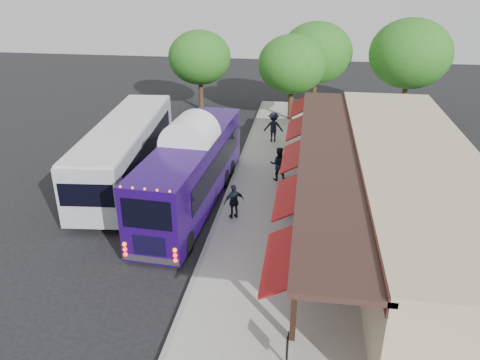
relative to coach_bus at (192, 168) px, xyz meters
The scene contains 15 objects.
ground 5.32m from the coach_bus, 73.03° to the right, with size 90.00×90.00×0.00m, color black.
sidewalk 6.75m from the coach_bus, ahead, with size 10.00×40.00×0.15m, color #9E9B93.
curb 2.49m from the coach_bus, 26.61° to the right, with size 0.20×40.00×0.16m, color gray.
station_shelter 9.86m from the coach_bus, ahead, with size 8.15×20.00×3.60m.
coach_bus is the anchor object (origin of this frame).
city_bus 4.77m from the coach_bus, 150.91° to the left, with size 3.73×12.18×3.22m.
ped_a 4.74m from the coach_bus, ahead, with size 0.58×0.38×1.60m, color black.
ped_b 5.10m from the coach_bus, 38.77° to the left, with size 0.90×0.70×1.85m, color black.
ped_c 2.79m from the coach_bus, 30.72° to the right, with size 0.96×0.40×1.64m, color black.
ped_d 9.80m from the coach_bus, 71.16° to the left, with size 1.26×0.72×1.95m, color black.
sign_board 11.06m from the coach_bus, 62.32° to the right, with size 0.07×0.47×1.04m.
tree_left 15.18m from the coach_bus, 74.59° to the left, with size 4.95×4.95×6.34m.
tree_mid 18.33m from the coach_bus, 71.65° to the left, with size 5.44×5.44×6.97m.
tree_right 20.17m from the coach_bus, 51.85° to the left, with size 5.82×5.82×7.45m.
tree_far 16.96m from the coach_bus, 101.37° to the left, with size 4.90×4.90×6.27m.
Camera 1 is at (3.82, -15.12, 10.59)m, focal length 35.00 mm.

